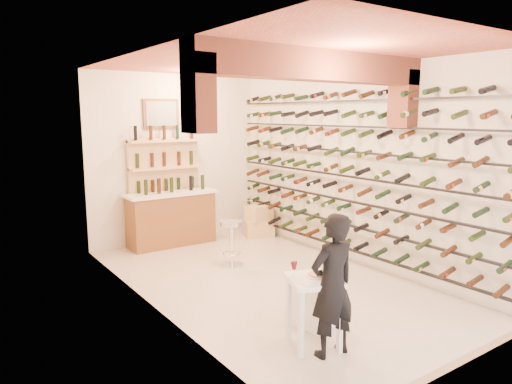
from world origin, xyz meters
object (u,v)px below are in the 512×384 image
crate_lower (259,228)px  wine_rack (344,170)px  white_stool (315,304)px  back_counter (171,217)px  chrome_barstool (232,240)px  person (332,285)px  tasting_table (314,290)px

crate_lower → wine_rack: bearing=-86.6°
wine_rack → white_stool: 2.77m
back_counter → white_stool: 4.15m
chrome_barstool → crate_lower: chrome_barstool is taller
white_stool → crate_lower: size_ratio=0.91×
back_counter → crate_lower: back_counter is taller
person → chrome_barstool: bearing=-100.8°
white_stool → crate_lower: white_stool is taller
wine_rack → crate_lower: 2.60m
person → chrome_barstool: size_ratio=1.99×
tasting_table → white_stool: size_ratio=1.79×
tasting_table → crate_lower: 4.62m
white_stool → chrome_barstool: size_ratio=0.69×
tasting_table → back_counter: bearing=105.9°
person → crate_lower: size_ratio=2.64×
tasting_table → crate_lower: tasting_table is taller
white_stool → crate_lower: (1.81, 3.69, -0.09)m
wine_rack → tasting_table: wine_rack is taller
back_counter → tasting_table: size_ratio=1.85×
white_stool → chrome_barstool: chrome_barstool is taller
chrome_barstool → crate_lower: bearing=41.5°
back_counter → person: size_ratio=1.14×
white_stool → person: (-0.33, -0.61, 0.49)m
person → crate_lower: bearing=-114.4°
white_stool → person: person is taller
back_counter → person: (-0.44, -4.75, 0.21)m
wine_rack → white_stool: size_ratio=11.10×
person → chrome_barstool: (0.69, 3.01, -0.31)m
wine_rack → tasting_table: (-2.30, -1.86, -0.93)m
white_stool → crate_lower: bearing=63.9°
tasting_table → white_stool: (0.36, 0.36, -0.36)m
chrome_barstool → wine_rack: bearing=-29.9°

